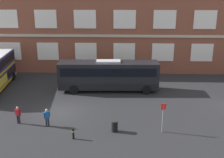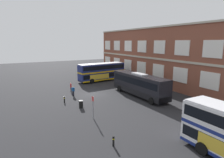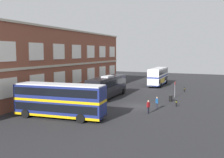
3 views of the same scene
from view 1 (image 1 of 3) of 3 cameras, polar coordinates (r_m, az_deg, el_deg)
The scene contains 8 objects.
ground_plane at distance 31.27m, azimuth -9.49°, elevation -5.08°, with size 120.00×120.00×0.00m, color #232326.
brick_terminal_building at distance 44.92m, azimuth -4.72°, elevation 9.78°, with size 49.97×8.19×11.89m.
touring_coach at distance 34.41m, azimuth -0.71°, elevation 0.70°, with size 12.08×3.17×3.80m.
waiting_passenger at distance 27.75m, azimuth -18.38°, elevation -6.74°, with size 0.63×0.35×1.70m.
second_passenger at distance 26.53m, azimuth -12.95°, elevation -7.41°, with size 0.59×0.44×1.70m.
bus_stand_flag at distance 24.96m, azimuth 10.23°, elevation -7.12°, with size 0.44×0.10×2.70m.
station_litter_bin at distance 25.15m, azimuth 0.53°, elevation -9.44°, with size 0.60×0.60×1.03m.
safety_bollard_east at distance 24.24m, azimuth -7.79°, elevation -10.81°, with size 0.19×0.19×0.95m.
Camera 1 is at (6.19, -26.19, 12.04)m, focal length 45.48 mm.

